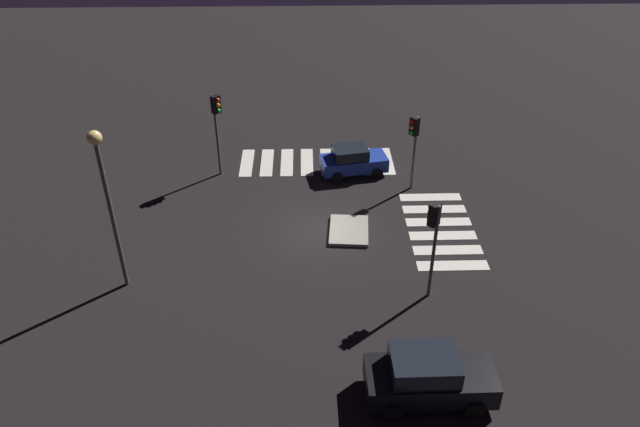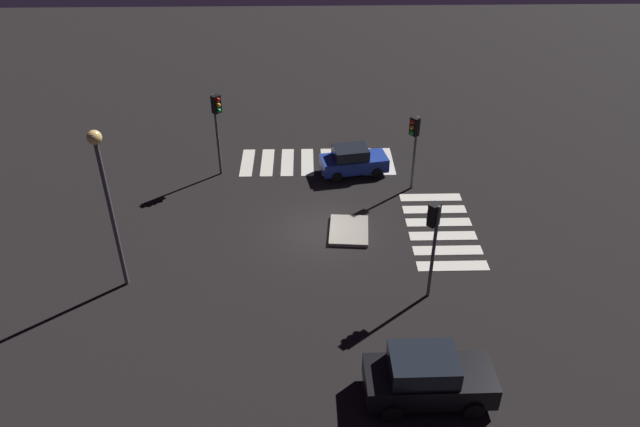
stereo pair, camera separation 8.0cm
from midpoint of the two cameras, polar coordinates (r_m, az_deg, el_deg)
ground_plane at (r=29.69m, az=0.08°, el=-1.61°), size 80.00×80.00×0.00m
traffic_island at (r=29.58m, az=2.78°, el=-1.59°), size 2.61×2.05×0.18m
car_blue at (r=34.08m, az=3.16°, el=4.92°), size 2.20×3.84×1.60m
car_black at (r=21.89m, az=10.06°, el=-14.74°), size 2.15×4.50×1.94m
traffic_light_south at (r=24.39m, az=10.55°, el=-1.33°), size 0.53×0.54×4.47m
traffic_light_north at (r=33.08m, az=-9.48°, el=8.94°), size 0.54×0.54×4.70m
traffic_light_east at (r=31.77m, az=8.81°, el=7.16°), size 0.54×0.53×4.18m
street_lamp at (r=25.06m, az=-19.25°, el=2.60°), size 0.56×0.56×7.26m
crosswalk_near at (r=30.37m, az=11.20°, el=-1.41°), size 6.45×3.20×0.02m
crosswalk_side at (r=35.51m, az=-0.19°, el=4.81°), size 3.20×8.75×0.02m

